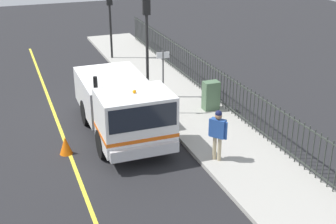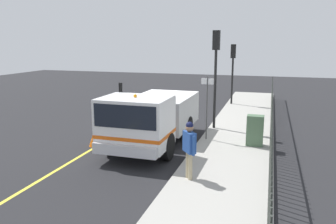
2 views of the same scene
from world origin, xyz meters
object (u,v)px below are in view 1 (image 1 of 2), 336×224
at_px(traffic_cone, 66,145).
at_px(street_sign, 163,75).
at_px(utility_cabinet, 211,95).
at_px(traffic_light_mid, 110,9).
at_px(work_truck, 123,105).
at_px(worker_standing, 218,130).
at_px(traffic_light_near, 147,26).

bearing_deg(traffic_cone, street_sign, 23.40).
distance_m(utility_cabinet, traffic_cone, 6.26).
xyz_separation_m(traffic_light_mid, street_sign, (-0.06, -8.40, -1.08)).
bearing_deg(street_sign, work_truck, -147.83).
xyz_separation_m(work_truck, traffic_light_mid, (2.02, 9.63, 1.57)).
bearing_deg(work_truck, street_sign, -147.30).
bearing_deg(worker_standing, traffic_light_mid, -37.70).
distance_m(work_truck, traffic_cone, 2.43).
distance_m(work_truck, traffic_light_mid, 9.96).
height_order(traffic_light_mid, utility_cabinet, traffic_light_mid).
bearing_deg(traffic_light_mid, street_sign, 91.63).
bearing_deg(worker_standing, street_sign, -34.91).
height_order(worker_standing, street_sign, street_sign).
distance_m(worker_standing, traffic_cone, 5.09).
relative_size(work_truck, street_sign, 2.28).
relative_size(traffic_light_mid, street_sign, 1.46).
bearing_deg(traffic_light_mid, worker_standing, 93.02).
height_order(traffic_light_near, traffic_cone, traffic_light_near).
bearing_deg(utility_cabinet, traffic_light_mid, 102.15).
height_order(work_truck, traffic_light_near, traffic_light_near).
bearing_deg(traffic_cone, traffic_light_near, 41.86).
xyz_separation_m(work_truck, street_sign, (1.96, 1.23, 0.49)).
distance_m(work_truck, worker_standing, 3.69).
distance_m(worker_standing, traffic_light_mid, 12.68).
distance_m(work_truck, street_sign, 2.36).
relative_size(traffic_light_near, traffic_cone, 7.14).
height_order(traffic_light_mid, traffic_cone, traffic_light_mid).
relative_size(worker_standing, utility_cabinet, 1.45).
height_order(worker_standing, traffic_light_near, traffic_light_near).
bearing_deg(traffic_light_near, traffic_cone, 48.60).
distance_m(worker_standing, traffic_light_near, 6.44).
distance_m(traffic_light_mid, street_sign, 8.47).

